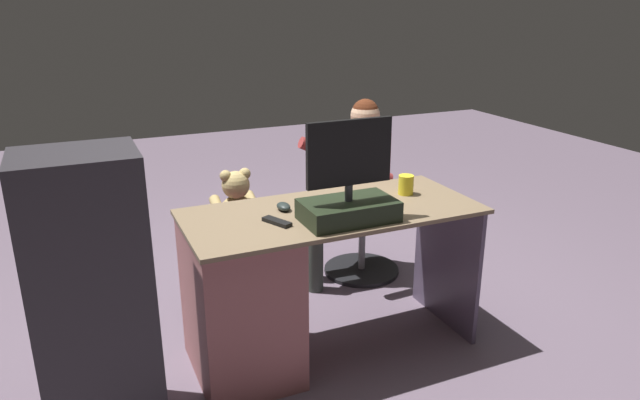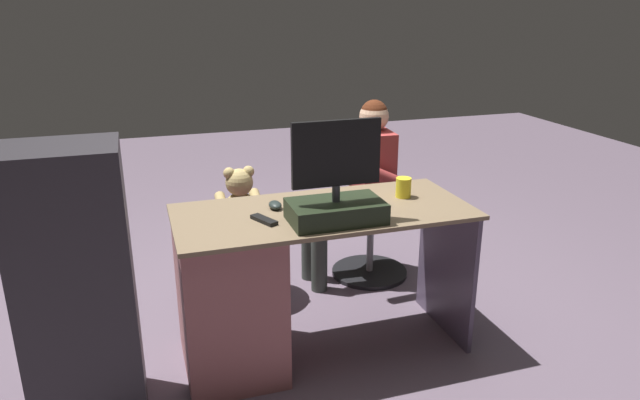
# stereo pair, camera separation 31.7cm
# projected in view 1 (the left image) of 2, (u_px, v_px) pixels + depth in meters

# --- Properties ---
(ground_plane) EXTENTS (10.00, 10.00, 0.00)m
(ground_plane) POSITION_uv_depth(u_px,v_px,m) (308.00, 318.00, 3.29)
(ground_plane) COLOR #5F505F
(desk) EXTENTS (1.41, 0.63, 0.75)m
(desk) POSITION_uv_depth(u_px,v_px,m) (259.00, 292.00, 2.75)
(desk) COLOR brown
(desk) RESTS_ON ground_plane
(monitor) EXTENTS (0.42, 0.25, 0.46)m
(monitor) POSITION_uv_depth(u_px,v_px,m) (349.00, 197.00, 2.61)
(monitor) COLOR black
(monitor) RESTS_ON desk
(keyboard) EXTENTS (0.42, 0.14, 0.02)m
(keyboard) POSITION_uv_depth(u_px,v_px,m) (343.00, 201.00, 2.87)
(keyboard) COLOR black
(keyboard) RESTS_ON desk
(computer_mouse) EXTENTS (0.06, 0.10, 0.04)m
(computer_mouse) POSITION_uv_depth(u_px,v_px,m) (283.00, 206.00, 2.77)
(computer_mouse) COLOR #212A28
(computer_mouse) RESTS_ON desk
(cup) EXTENTS (0.08, 0.08, 0.10)m
(cup) POSITION_uv_depth(u_px,v_px,m) (406.00, 185.00, 2.98)
(cup) COLOR yellow
(cup) RESTS_ON desk
(tv_remote) EXTENTS (0.10, 0.15, 0.02)m
(tv_remote) POSITION_uv_depth(u_px,v_px,m) (277.00, 222.00, 2.60)
(tv_remote) COLOR black
(tv_remote) RESTS_ON desk
(notebook_binder) EXTENTS (0.24, 0.31, 0.02)m
(notebook_binder) POSITION_uv_depth(u_px,v_px,m) (341.00, 206.00, 2.79)
(notebook_binder) COLOR silver
(notebook_binder) RESTS_ON desk
(office_chair_teddy) EXTENTS (0.55, 0.55, 0.44)m
(office_chair_teddy) POSITION_uv_depth(u_px,v_px,m) (239.00, 262.00, 3.41)
(office_chair_teddy) COLOR black
(office_chair_teddy) RESTS_ON ground_plane
(teddy_bear) EXTENTS (0.26, 0.27, 0.37)m
(teddy_bear) POSITION_uv_depth(u_px,v_px,m) (236.00, 204.00, 3.30)
(teddy_bear) COLOR tan
(teddy_bear) RESTS_ON office_chair_teddy
(visitor_chair) EXTENTS (0.49, 0.49, 0.44)m
(visitor_chair) POSITION_uv_depth(u_px,v_px,m) (362.00, 234.00, 3.77)
(visitor_chair) COLOR black
(visitor_chair) RESTS_ON ground_plane
(person) EXTENTS (0.55, 0.50, 1.14)m
(person) POSITION_uv_depth(u_px,v_px,m) (351.00, 177.00, 3.60)
(person) COLOR #983231
(person) RESTS_ON ground_plane
(equipment_rack) EXTENTS (0.44, 0.36, 1.19)m
(equipment_rack) POSITION_uv_depth(u_px,v_px,m) (93.00, 301.00, 2.26)
(equipment_rack) COLOR #2B282D
(equipment_rack) RESTS_ON ground_plane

